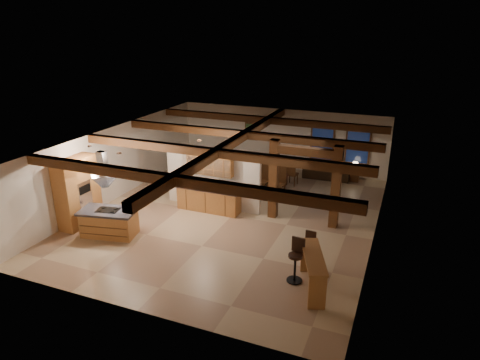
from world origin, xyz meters
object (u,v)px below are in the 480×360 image
at_px(kitchen_island, 109,222).
at_px(bar_counter, 313,266).
at_px(dining_table, 269,181).
at_px(sofa, 327,172).

relative_size(kitchen_island, bar_counter, 1.02).
relative_size(dining_table, bar_counter, 0.82).
height_order(kitchen_island, bar_counter, bar_counter).
distance_m(dining_table, sofa, 2.93).
xyz_separation_m(dining_table, sofa, (2.06, 2.08, 0.02)).
bearing_deg(dining_table, kitchen_island, -129.60).
height_order(dining_table, sofa, sofa).
bearing_deg(kitchen_island, sofa, 56.05).
height_order(sofa, bar_counter, bar_counter).
bearing_deg(kitchen_island, dining_table, 60.46).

